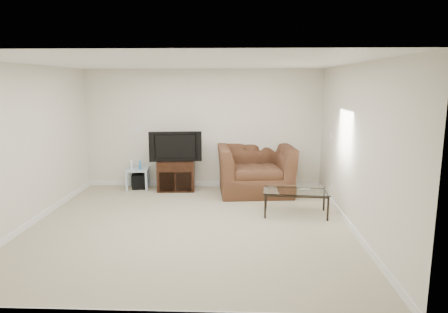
{
  "coord_description": "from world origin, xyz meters",
  "views": [
    {
      "loc": [
        0.78,
        -5.9,
        2.22
      ],
      "look_at": [
        0.5,
        1.2,
        0.9
      ],
      "focal_mm": 32.0,
      "sensor_mm": 36.0,
      "label": 1
    }
  ],
  "objects_px": {
    "television": "(176,146)",
    "side_table": "(138,179)",
    "coffee_table": "(295,202)",
    "tv_stand": "(176,175)",
    "subwoofer": "(139,181)",
    "recliner": "(255,161)"
  },
  "relations": [
    {
      "from": "coffee_table",
      "to": "tv_stand",
      "type": "bearing_deg",
      "value": 146.37
    },
    {
      "from": "television",
      "to": "tv_stand",
      "type": "bearing_deg",
      "value": 87.11
    },
    {
      "from": "tv_stand",
      "to": "television",
      "type": "height_order",
      "value": "television"
    },
    {
      "from": "subwoofer",
      "to": "recliner",
      "type": "bearing_deg",
      "value": -5.16
    },
    {
      "from": "side_table",
      "to": "subwoofer",
      "type": "relative_size",
      "value": 1.47
    },
    {
      "from": "recliner",
      "to": "coffee_table",
      "type": "distance_m",
      "value": 1.58
    },
    {
      "from": "tv_stand",
      "to": "recliner",
      "type": "distance_m",
      "value": 1.68
    },
    {
      "from": "subwoofer",
      "to": "recliner",
      "type": "height_order",
      "value": "recliner"
    },
    {
      "from": "coffee_table",
      "to": "subwoofer",
      "type": "bearing_deg",
      "value": 152.64
    },
    {
      "from": "television",
      "to": "side_table",
      "type": "xyz_separation_m",
      "value": [
        -0.83,
        0.09,
        -0.73
      ]
    },
    {
      "from": "subwoofer",
      "to": "coffee_table",
      "type": "xyz_separation_m",
      "value": [
        3.08,
        -1.6,
        0.06
      ]
    },
    {
      "from": "tv_stand",
      "to": "side_table",
      "type": "bearing_deg",
      "value": 171.86
    },
    {
      "from": "television",
      "to": "subwoofer",
      "type": "height_order",
      "value": "television"
    },
    {
      "from": "recliner",
      "to": "coffee_table",
      "type": "height_order",
      "value": "recliner"
    },
    {
      "from": "side_table",
      "to": "coffee_table",
      "type": "bearing_deg",
      "value": -26.87
    },
    {
      "from": "side_table",
      "to": "subwoofer",
      "type": "xyz_separation_m",
      "value": [
        0.03,
        0.02,
        -0.06
      ]
    },
    {
      "from": "side_table",
      "to": "coffee_table",
      "type": "height_order",
      "value": "side_table"
    },
    {
      "from": "recliner",
      "to": "coffee_table",
      "type": "bearing_deg",
      "value": -70.6
    },
    {
      "from": "television",
      "to": "subwoofer",
      "type": "bearing_deg",
      "value": 165.21
    },
    {
      "from": "television",
      "to": "recliner",
      "type": "distance_m",
      "value": 1.66
    },
    {
      "from": "television",
      "to": "subwoofer",
      "type": "xyz_separation_m",
      "value": [
        -0.81,
        0.11,
        -0.79
      ]
    },
    {
      "from": "side_table",
      "to": "recliner",
      "type": "relative_size",
      "value": 0.3
    }
  ]
}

